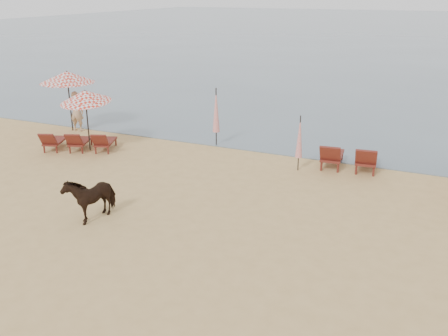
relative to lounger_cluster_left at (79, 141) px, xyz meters
The scene contains 10 objects.
ground 10.35m from the lounger_cluster_left, 44.89° to the right, with size 120.00×120.00×0.00m, color tan.
sea 73.07m from the lounger_cluster_left, 84.24° to the left, with size 160.00×140.00×0.06m, color #51606B.
lounger_cluster_left is the anchor object (origin of this frame).
lounger_cluster_right 10.43m from the lounger_cluster_left, 11.85° to the left, with size 2.09×2.02×0.69m.
umbrella_open_left_a 3.82m from the lounger_cluster_left, 134.38° to the left, with size 2.37×2.37×2.70m.
umbrella_open_left_b 1.81m from the lounger_cluster_left, 39.51° to the left, with size 1.97×2.00×2.51m.
umbrella_closed_left 5.60m from the lounger_cluster_left, 31.49° to the left, with size 0.29×0.29×2.38m.
umbrella_closed_right 8.74m from the lounger_cluster_left, ahead, with size 0.24×0.24×2.00m.
cow 6.45m from the lounger_cluster_left, 47.60° to the right, with size 0.69×1.52×1.28m, color black.
beachgoer_left 3.13m from the lounger_cluster_left, 129.99° to the left, with size 0.66×0.43×1.81m, color tan.
Camera 1 is at (5.61, -7.67, 6.11)m, focal length 40.00 mm.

